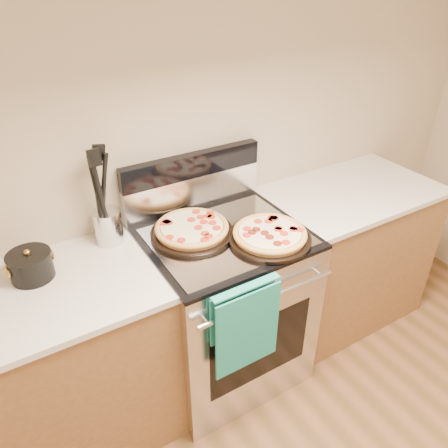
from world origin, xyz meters
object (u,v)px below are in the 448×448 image
pepperoni_pizza_back (192,230)px  saucepan (31,267)px  range_body (224,307)px  utensil_crock (108,226)px  pepperoni_pizza_front (270,235)px

pepperoni_pizza_back → saucepan: size_ratio=2.24×
range_body → utensil_crock: (-0.48, 0.24, 0.54)m
utensil_crock → saucepan: bearing=-165.3°
pepperoni_pizza_front → utensil_crock: 0.75m
utensil_crock → range_body: bearing=-26.6°
pepperoni_pizza_back → saucepan: saucepan is taller
pepperoni_pizza_back → utensil_crock: bearing=153.8°
saucepan → utensil_crock: bearing=14.7°
range_body → saucepan: size_ratio=5.16×
pepperoni_pizza_back → pepperoni_pizza_front: bearing=-38.9°
pepperoni_pizza_front → utensil_crock: bearing=147.6°
pepperoni_pizza_back → utensil_crock: size_ratio=2.40×
range_body → saucepan: saucepan is taller
pepperoni_pizza_back → pepperoni_pizza_front: same height
range_body → pepperoni_pizza_back: size_ratio=2.31×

